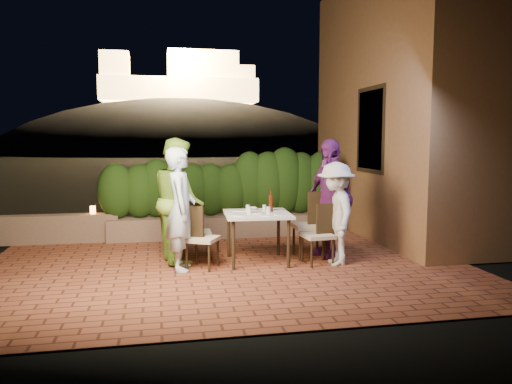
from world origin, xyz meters
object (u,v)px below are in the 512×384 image
object	(u,v)px
chair_left_back	(197,231)
diner_blue	(181,209)
diner_green	(179,200)
chair_right_back	(309,225)
dining_table	(257,238)
chair_left_front	(202,237)
chair_right_front	(318,234)
bowl	(252,208)
diner_purple	(330,198)
parapet_lamp	(93,210)
beer_bottle	(271,201)
diner_white	(336,213)

from	to	relation	value
chair_left_back	diner_blue	xyz separation A→B (m)	(-0.26, -0.50, 0.42)
diner_blue	diner_green	xyz separation A→B (m)	(-0.01, 0.53, 0.06)
chair_left_back	chair_right_back	distance (m)	1.74
dining_table	diner_blue	distance (m)	1.25
chair_left_front	diner_green	xyz separation A→B (m)	(-0.30, 0.52, 0.48)
chair_right_front	bowl	bearing A→B (deg)	-41.28
diner_green	diner_purple	size ratio (longest dim) A/B	1.01
bowl	chair_right_front	xyz separation A→B (m)	(0.87, -0.60, -0.32)
chair_left_back	diner_purple	distance (m)	2.12
bowl	diner_purple	world-z (taller)	diner_purple
bowl	diner_blue	world-z (taller)	diner_blue
diner_purple	parapet_lamp	size ratio (longest dim) A/B	13.20
parapet_lamp	chair_left_front	bearing A→B (deg)	-52.12
diner_green	parapet_lamp	distance (m)	2.30
beer_bottle	dining_table	bearing A→B (deg)	-162.82
bowl	beer_bottle	bearing A→B (deg)	-46.42
chair_left_back	bowl	bearing A→B (deg)	3.49
bowl	parapet_lamp	size ratio (longest dim) A/B	1.13
diner_blue	bowl	bearing A→B (deg)	-59.57
bowl	diner_green	bearing A→B (deg)	179.84
bowl	diner_blue	distance (m)	1.23
chair_left_front	diner_purple	distance (m)	2.12
bowl	diner_purple	bearing A→B (deg)	-6.62
chair_right_front	diner_green	xyz separation A→B (m)	(-1.99, 0.60, 0.48)
diner_blue	parapet_lamp	world-z (taller)	diner_blue
bowl	dining_table	bearing A→B (deg)	-86.05
diner_blue	diner_white	size ratio (longest dim) A/B	1.15
chair_right_front	diner_white	world-z (taller)	diner_white
chair_right_back	diner_white	bearing A→B (deg)	118.57
beer_bottle	chair_left_back	world-z (taller)	beer_bottle
chair_left_front	diner_white	xyz separation A→B (m)	(1.95, -0.13, 0.31)
diner_green	diner_purple	distance (m)	2.34
chair_right_back	diner_green	bearing A→B (deg)	-3.49
diner_blue	chair_right_front	bearing A→B (deg)	-87.02
beer_bottle	parapet_lamp	world-z (taller)	beer_bottle
parapet_lamp	chair_right_back	bearing A→B (deg)	-28.84
dining_table	diner_purple	size ratio (longest dim) A/B	0.52
beer_bottle	chair_right_back	xyz separation A→B (m)	(0.64, 0.10, -0.40)
diner_white	chair_left_back	bearing A→B (deg)	-102.02
dining_table	diner_green	xyz separation A→B (m)	(-1.14, 0.33, 0.56)
chair_right_front	diner_white	distance (m)	0.41
dining_table	chair_left_front	world-z (taller)	chair_left_front
chair_left_front	chair_right_front	size ratio (longest dim) A/B	1.00
dining_table	beer_bottle	distance (m)	0.59
chair_left_front	diner_purple	xyz separation A→B (m)	(2.03, 0.38, 0.48)
diner_purple	beer_bottle	bearing A→B (deg)	-97.67
chair_right_back	diner_blue	world-z (taller)	diner_blue
beer_bottle	chair_left_front	xyz separation A→B (m)	(-1.06, -0.26, -0.47)
bowl	chair_right_back	xyz separation A→B (m)	(0.88, -0.16, -0.26)
diner_purple	chair_right_front	bearing A→B (deg)	-51.01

